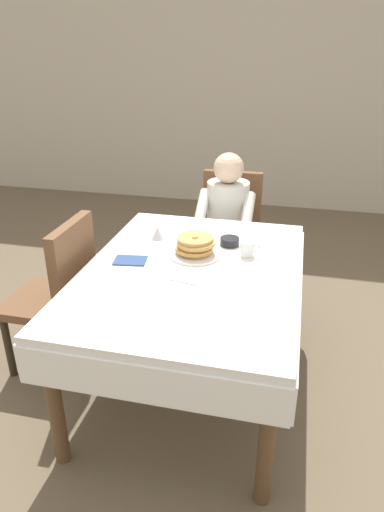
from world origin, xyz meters
The scene contains 15 objects.
ground_plane centered at (0.00, 0.00, 0.00)m, with size 14.00×14.00×0.00m, color brown.
back_wall centered at (0.00, 3.40, 1.60)m, with size 12.00×0.16×3.20m, color beige.
dining_table_main centered at (0.00, 0.00, 0.65)m, with size 1.12×1.52×0.74m.
chair_diner centered at (0.02, 1.17, 0.53)m, with size 0.44×0.45×0.93m.
diner_person centered at (0.02, 1.01, 0.67)m, with size 0.40×0.43×1.12m.
chair_left_side centered at (-0.77, 0.00, 0.53)m, with size 0.45×0.44×0.93m.
plate_breakfast centered at (-0.02, 0.16, 0.75)m, with size 0.28×0.28×0.02m, color white.
breakfast_stack centered at (-0.02, 0.16, 0.80)m, with size 0.22×0.21×0.10m.
cup_coffee centered at (0.26, 0.22, 0.78)m, with size 0.11×0.08×0.08m.
bowl_butter centered at (0.14, 0.35, 0.76)m, with size 0.11×0.11×0.04m, color black.
syrup_pitcher centered at (-0.29, 0.34, 0.78)m, with size 0.08×0.08×0.07m.
fork_left_of_plate centered at (-0.21, 0.14, 0.74)m, with size 0.18×0.01×0.01m, color silver.
knife_right_of_plate centered at (0.17, 0.14, 0.74)m, with size 0.20×0.01×0.01m, color silver.
spoon_near_edge centered at (-0.01, -0.15, 0.74)m, with size 0.15×0.01×0.01m, color silver.
napkin_folded centered at (-0.34, 0.01, 0.74)m, with size 0.17×0.12×0.01m, color #334C7F.
Camera 1 is at (0.49, -2.06, 1.80)m, focal length 32.16 mm.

